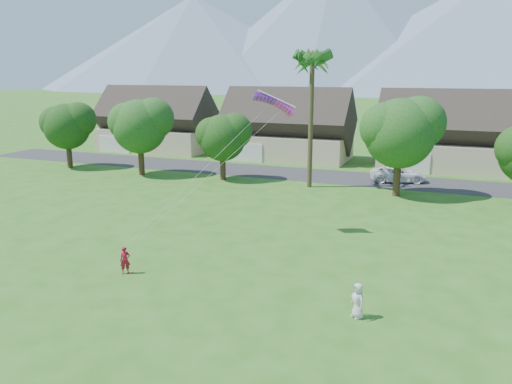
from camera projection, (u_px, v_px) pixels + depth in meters
The scene contains 10 objects.
ground at pixel (166, 333), 20.62m from camera, with size 500.00×500.00×0.00m, color #2D6019.
street at pixel (343, 177), 51.30m from camera, with size 90.00×7.00×0.01m, color #2D2D30.
kite_flyer at pixel (125, 260), 26.62m from camera, with size 0.54×0.36×1.49m, color maroon.
watcher at pixel (358, 301), 21.78m from camera, with size 0.79×0.51×1.61m, color silver.
parked_car at pixel (398, 174), 49.14m from camera, with size 2.49×5.40×1.50m, color white.
mountain_ridge at pixel (465, 34), 244.76m from camera, with size 540.00×240.00×70.00m.
houses_row at pixel (364, 135), 58.44m from camera, with size 72.75×8.19×8.86m.
tree_row at pixel (318, 136), 45.09m from camera, with size 62.27×6.67×8.45m.
fan_palm at pixel (312, 58), 44.31m from camera, with size 3.00×3.00×13.80m.
parafoil_kite at pixel (275, 102), 31.76m from camera, with size 3.00×1.45×0.50m.
Camera 1 is at (10.40, -15.96, 10.50)m, focal length 35.00 mm.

